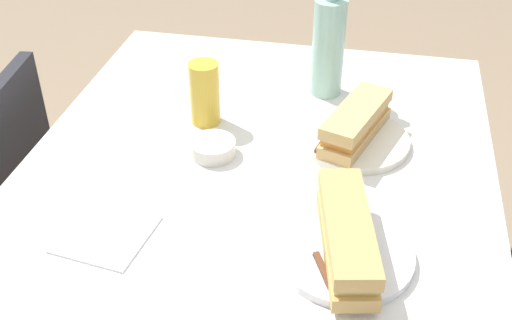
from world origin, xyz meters
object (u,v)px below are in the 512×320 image
(baguette_sandwich_near, at_px, (356,123))
(beer_glass, at_px, (205,93))
(plate_near, at_px, (354,140))
(baguette_sandwich_far, at_px, (347,235))
(knife_far, at_px, (316,254))
(dining_table, at_px, (256,214))
(knife_near, at_px, (330,132))
(water_bottle, at_px, (328,45))
(olive_bowl, at_px, (213,148))
(plate_far, at_px, (345,254))

(baguette_sandwich_near, height_order, beer_glass, beer_glass)
(plate_near, relative_size, beer_glass, 1.63)
(baguette_sandwich_far, distance_m, knife_far, 0.06)
(dining_table, height_order, knife_near, knife_near)
(knife_far, bearing_deg, dining_table, 32.08)
(baguette_sandwich_near, height_order, knife_near, baguette_sandwich_near)
(knife_far, bearing_deg, baguette_sandwich_near, -5.33)
(dining_table, relative_size, water_bottle, 3.77)
(plate_near, distance_m, knife_near, 0.05)
(baguette_sandwich_near, distance_m, knife_far, 0.35)
(plate_near, relative_size, knife_near, 1.24)
(beer_glass, xyz_separation_m, olive_bowl, (-0.12, -0.05, -0.05))
(plate_near, height_order, water_bottle, water_bottle)
(plate_near, xyz_separation_m, baguette_sandwich_near, (-0.00, -0.00, 0.04))
(baguette_sandwich_far, height_order, olive_bowl, baguette_sandwich_far)
(plate_far, height_order, olive_bowl, olive_bowl)
(plate_near, relative_size, water_bottle, 0.75)
(knife_near, bearing_deg, plate_near, -95.17)
(baguette_sandwich_far, bearing_deg, baguette_sandwich_near, 1.90)
(dining_table, bearing_deg, knife_far, -147.92)
(plate_near, bearing_deg, knife_near, 84.83)
(dining_table, height_order, olive_bowl, olive_bowl)
(beer_glass, bearing_deg, baguette_sandwich_near, -93.98)
(plate_near, height_order, beer_glass, beer_glass)
(baguette_sandwich_far, relative_size, knife_far, 1.58)
(plate_far, relative_size, beer_glass, 1.63)
(baguette_sandwich_far, distance_m, beer_glass, 0.48)
(knife_far, distance_m, olive_bowl, 0.35)
(baguette_sandwich_near, bearing_deg, plate_near, 63.43)
(olive_bowl, bearing_deg, knife_near, -65.84)
(baguette_sandwich_near, bearing_deg, water_bottle, 22.20)
(water_bottle, distance_m, olive_bowl, 0.36)
(knife_near, distance_m, beer_glass, 0.27)
(dining_table, xyz_separation_m, baguette_sandwich_near, (0.12, -0.18, 0.16))
(baguette_sandwich_near, xyz_separation_m, water_bottle, (0.20, 0.08, 0.07))
(plate_far, bearing_deg, dining_table, 41.98)
(beer_glass, bearing_deg, knife_near, -93.75)
(knife_far, relative_size, olive_bowl, 1.86)
(knife_near, height_order, plate_far, knife_near)
(plate_near, bearing_deg, dining_table, 125.11)
(knife_near, height_order, baguette_sandwich_far, baguette_sandwich_far)
(baguette_sandwich_near, relative_size, baguette_sandwich_far, 0.84)
(dining_table, height_order, knife_far, knife_far)
(beer_glass, bearing_deg, plate_near, -93.98)
(knife_near, xyz_separation_m, water_bottle, (0.19, 0.03, 0.10))
(plate_far, xyz_separation_m, water_bottle, (0.53, 0.09, 0.11))
(water_bottle, bearing_deg, knife_near, -170.85)
(plate_far, relative_size, baguette_sandwich_far, 0.83)
(baguette_sandwich_near, xyz_separation_m, baguette_sandwich_far, (-0.33, -0.01, -0.00))
(dining_table, distance_m, knife_near, 0.22)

